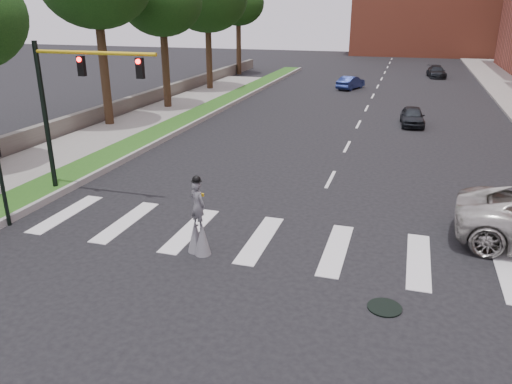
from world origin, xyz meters
name	(u,v)px	position (x,y,z in m)	size (l,w,h in m)	color
ground_plane	(290,258)	(0.00, 0.00, 0.00)	(160.00, 160.00, 0.00)	black
grass_median	(201,113)	(-11.50, 20.00, 0.12)	(2.00, 60.00, 0.25)	#204E16
median_curb	(214,113)	(-10.45, 20.00, 0.14)	(0.20, 60.00, 0.28)	gray
sidewalk_left	(84,143)	(-14.50, 10.00, 0.09)	(4.00, 60.00, 0.18)	gray
stone_wall	(147,99)	(-17.00, 22.00, 0.55)	(0.50, 56.00, 1.10)	#58534B
manhole	(385,308)	(3.00, -2.00, 0.02)	(0.90, 0.90, 0.04)	black
traffic_signal	(68,95)	(-9.78, 3.00, 4.15)	(5.30, 0.23, 6.20)	black
secondary_signal	(0,174)	(-10.30, -0.50, 1.95)	(0.25, 0.21, 3.23)	black
stilt_performer	(198,225)	(-2.88, -0.49, 0.97)	(0.81, 0.65, 2.61)	#312013
car_near	(412,116)	(3.43, 20.77, 0.61)	(1.45, 3.60, 1.22)	black
car_mid	(351,83)	(-2.42, 35.55, 0.62)	(1.31, 3.77, 1.24)	navy
car_far	(437,72)	(5.78, 47.05, 0.62)	(1.73, 4.25, 1.23)	black
tree_3	(162,1)	(-14.82, 21.38, 7.82)	(5.97, 5.97, 10.41)	#312013
tree_5	(238,3)	(-16.45, 43.35, 7.86)	(5.86, 5.86, 10.40)	#312013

